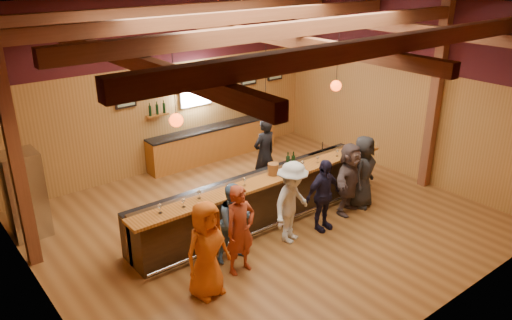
# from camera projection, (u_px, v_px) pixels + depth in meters

# --- Properties ---
(room) EXTENTS (9.04, 9.00, 4.52)m
(room) POSITION_uv_depth(u_px,v_px,m) (264.00, 75.00, 9.63)
(room) COLOR brown
(room) RESTS_ON ground
(bar_counter) EXTENTS (6.30, 1.07, 1.11)m
(bar_counter) POSITION_uv_depth(u_px,v_px,m) (261.00, 197.00, 10.73)
(bar_counter) COLOR black
(bar_counter) RESTS_ON ground
(back_bar_cabinet) EXTENTS (4.00, 0.52, 0.95)m
(back_bar_cabinet) POSITION_uv_depth(u_px,v_px,m) (214.00, 143.00, 14.01)
(back_bar_cabinet) COLOR brown
(back_bar_cabinet) RESTS_ON ground
(window) EXTENTS (0.95, 0.09, 0.95)m
(window) POSITION_uv_depth(u_px,v_px,m) (195.00, 88.00, 13.35)
(window) COLOR silver
(window) RESTS_ON room
(framed_pictures) EXTENTS (5.35, 0.05, 0.45)m
(framed_pictures) POSITION_uv_depth(u_px,v_px,m) (222.00, 82.00, 13.82)
(framed_pictures) COLOR black
(framed_pictures) RESTS_ON room
(wine_shelves) EXTENTS (3.00, 0.18, 0.30)m
(wine_shelves) POSITION_uv_depth(u_px,v_px,m) (197.00, 104.00, 13.47)
(wine_shelves) COLOR brown
(wine_shelves) RESTS_ON room
(pendant_lights) EXTENTS (4.24, 0.24, 1.37)m
(pendant_lights) POSITION_uv_depth(u_px,v_px,m) (265.00, 101.00, 9.78)
(pendant_lights) COLOR black
(pendant_lights) RESTS_ON room
(stainless_fridge) EXTENTS (0.70, 0.70, 1.80)m
(stainless_fridge) POSITION_uv_depth(u_px,v_px,m) (25.00, 195.00, 10.00)
(stainless_fridge) COLOR silver
(stainless_fridge) RESTS_ON ground
(customer_orange) EXTENTS (0.89, 0.63, 1.72)m
(customer_orange) POSITION_uv_depth(u_px,v_px,m) (207.00, 250.00, 8.20)
(customer_orange) COLOR #C95712
(customer_orange) RESTS_ON ground
(customer_redvest) EXTENTS (0.63, 0.42, 1.69)m
(customer_redvest) POSITION_uv_depth(u_px,v_px,m) (240.00, 230.00, 8.82)
(customer_redvest) COLOR maroon
(customer_redvest) RESTS_ON ground
(customer_denim) EXTENTS (0.79, 0.63, 1.55)m
(customer_denim) POSITION_uv_depth(u_px,v_px,m) (235.00, 223.00, 9.20)
(customer_denim) COLOR #46698C
(customer_denim) RESTS_ON ground
(customer_white) EXTENTS (1.25, 0.96, 1.70)m
(customer_white) POSITION_uv_depth(u_px,v_px,m) (292.00, 203.00, 9.78)
(customer_white) COLOR silver
(customer_white) RESTS_ON ground
(customer_navy) EXTENTS (0.92, 0.38, 1.56)m
(customer_navy) POSITION_uv_depth(u_px,v_px,m) (323.00, 195.00, 10.24)
(customer_navy) COLOR black
(customer_navy) RESTS_ON ground
(customer_brown) EXTENTS (1.59, 0.90, 1.63)m
(customer_brown) POSITION_uv_depth(u_px,v_px,m) (349.00, 179.00, 10.92)
(customer_brown) COLOR #524241
(customer_brown) RESTS_ON ground
(customer_dark) EXTENTS (0.96, 0.79, 1.69)m
(customer_dark) POSITION_uv_depth(u_px,v_px,m) (363.00, 172.00, 11.21)
(customer_dark) COLOR black
(customer_dark) RESTS_ON ground
(bartender) EXTENTS (0.68, 0.48, 1.80)m
(bartender) POSITION_uv_depth(u_px,v_px,m) (264.00, 154.00, 12.06)
(bartender) COLOR black
(bartender) RESTS_ON ground
(ice_bucket) EXTENTS (0.23, 0.23, 0.25)m
(ice_bucket) POSITION_uv_depth(u_px,v_px,m) (273.00, 169.00, 10.36)
(ice_bucket) COLOR brown
(ice_bucket) RESTS_ON bar_counter
(bottle_a) EXTENTS (0.08, 0.08, 0.38)m
(bottle_a) POSITION_uv_depth(u_px,v_px,m) (288.00, 162.00, 10.63)
(bottle_a) COLOR black
(bottle_a) RESTS_ON bar_counter
(bottle_b) EXTENTS (0.08, 0.08, 0.38)m
(bottle_b) POSITION_uv_depth(u_px,v_px,m) (293.00, 162.00, 10.66)
(bottle_b) COLOR black
(bottle_b) RESTS_ON bar_counter
(glass_a) EXTENTS (0.08, 0.08, 0.18)m
(glass_a) POSITION_uv_depth(u_px,v_px,m) (160.00, 206.00, 8.80)
(glass_a) COLOR silver
(glass_a) RESTS_ON bar_counter
(glass_b) EXTENTS (0.08, 0.08, 0.18)m
(glass_b) POSITION_uv_depth(u_px,v_px,m) (183.00, 201.00, 9.01)
(glass_b) COLOR silver
(glass_b) RESTS_ON bar_counter
(glass_c) EXTENTS (0.08, 0.08, 0.18)m
(glass_c) POSITION_uv_depth(u_px,v_px,m) (199.00, 192.00, 9.33)
(glass_c) COLOR silver
(glass_c) RESTS_ON bar_counter
(glass_d) EXTENTS (0.09, 0.09, 0.20)m
(glass_d) POSITION_uv_depth(u_px,v_px,m) (228.00, 188.00, 9.49)
(glass_d) COLOR silver
(glass_d) RESTS_ON bar_counter
(glass_e) EXTENTS (0.08, 0.08, 0.18)m
(glass_e) POSITION_uv_depth(u_px,v_px,m) (244.00, 179.00, 9.86)
(glass_e) COLOR silver
(glass_e) RESTS_ON bar_counter
(glass_f) EXTENTS (0.08, 0.08, 0.19)m
(glass_f) POSITION_uv_depth(u_px,v_px,m) (302.00, 163.00, 10.64)
(glass_f) COLOR silver
(glass_f) RESTS_ON bar_counter
(glass_g) EXTENTS (0.07, 0.07, 0.16)m
(glass_g) POSITION_uv_depth(u_px,v_px,m) (318.00, 158.00, 10.96)
(glass_g) COLOR silver
(glass_g) RESTS_ON bar_counter
(glass_h) EXTENTS (0.08, 0.08, 0.18)m
(glass_h) POSITION_uv_depth(u_px,v_px,m) (337.00, 151.00, 11.32)
(glass_h) COLOR silver
(glass_h) RESTS_ON bar_counter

